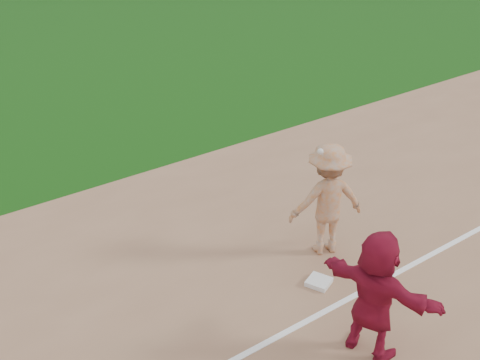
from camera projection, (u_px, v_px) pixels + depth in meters
ground at (294, 285)px, 9.83m from camera, size 160.00×160.00×0.00m
foul_line at (328, 310)px, 9.24m from camera, size 60.00×0.10×0.01m
first_base at (319, 282)px, 9.80m from camera, size 0.47×0.47×0.08m
base_runner at (375, 295)px, 8.05m from camera, size 0.99×1.88×1.93m
first_base_play at (327, 200)px, 10.21m from camera, size 1.50×1.18×2.24m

